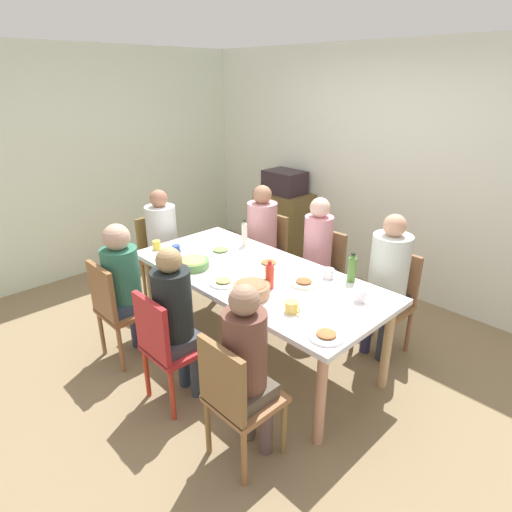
# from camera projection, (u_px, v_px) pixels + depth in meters

# --- Properties ---
(ground_plane) EXTENTS (6.43, 6.43, 0.00)m
(ground_plane) POSITION_uv_depth(u_px,v_px,m) (256.00, 352.00, 3.78)
(ground_plane) COLOR #877252
(wall_back) EXTENTS (5.60, 0.12, 2.60)m
(wall_back) POSITION_uv_depth(u_px,v_px,m) (391.00, 173.00, 4.56)
(wall_back) COLOR silver
(wall_back) RESTS_ON ground_plane
(wall_left) EXTENTS (0.12, 4.15, 2.60)m
(wall_left) POSITION_uv_depth(u_px,v_px,m) (97.00, 163.00, 5.09)
(wall_left) COLOR silver
(wall_left) RESTS_ON ground_plane
(dining_table) EXTENTS (2.22, 1.01, 0.78)m
(dining_table) POSITION_uv_depth(u_px,v_px,m) (256.00, 281.00, 3.50)
(dining_table) COLOR white
(dining_table) RESTS_ON ground_plane
(chair_0) EXTENTS (0.40, 0.40, 0.90)m
(chair_0) POSITION_uv_depth(u_px,v_px,m) (160.00, 253.00, 4.57)
(chair_0) COLOR #935738
(chair_0) RESTS_ON ground_plane
(person_0) EXTENTS (0.31, 0.31, 1.21)m
(person_0) POSITION_uv_depth(u_px,v_px,m) (163.00, 236.00, 4.42)
(person_0) COLOR #2B2A50
(person_0) RESTS_ON ground_plane
(chair_1) EXTENTS (0.40, 0.40, 0.90)m
(chair_1) POSITION_uv_depth(u_px,v_px,m) (235.00, 396.00, 2.52)
(chair_1) COLOR #95643D
(chair_1) RESTS_ON ground_plane
(person_1) EXTENTS (0.30, 0.30, 1.21)m
(person_1) POSITION_uv_depth(u_px,v_px,m) (247.00, 362.00, 2.50)
(person_1) COLOR brown
(person_1) RESTS_ON ground_plane
(chair_2) EXTENTS (0.40, 0.40, 0.90)m
(chair_2) POSITION_uv_depth(u_px,v_px,m) (267.00, 250.00, 4.64)
(chair_2) COLOR brown
(chair_2) RESTS_ON ground_plane
(person_2) EXTENTS (0.32, 0.32, 1.24)m
(person_2) POSITION_uv_depth(u_px,v_px,m) (261.00, 232.00, 4.49)
(person_2) COLOR #3D423C
(person_2) RESTS_ON ground_plane
(chair_3) EXTENTS (0.40, 0.40, 0.90)m
(chair_3) POSITION_uv_depth(u_px,v_px,m) (321.00, 271.00, 4.14)
(chair_3) COLOR brown
(chair_3) RESTS_ON ground_plane
(person_3) EXTENTS (0.30, 0.30, 1.26)m
(person_3) POSITION_uv_depth(u_px,v_px,m) (317.00, 252.00, 4.00)
(person_3) COLOR brown
(person_3) RESTS_ON ground_plane
(chair_4) EXTENTS (0.40, 0.40, 0.90)m
(chair_4) POSITION_uv_depth(u_px,v_px,m) (390.00, 297.00, 3.65)
(chair_4) COLOR #926239
(chair_4) RESTS_ON ground_plane
(person_4) EXTENTS (0.32, 0.32, 1.27)m
(person_4) POSITION_uv_depth(u_px,v_px,m) (388.00, 274.00, 3.50)
(person_4) COLOR #31384B
(person_4) RESTS_ON ground_plane
(chair_5) EXTENTS (0.40, 0.40, 0.90)m
(chair_5) POSITION_uv_depth(u_px,v_px,m) (166.00, 344.00, 3.01)
(chair_5) COLOR #B12628
(chair_5) RESTS_ON ground_plane
(person_5) EXTENTS (0.30, 0.30, 1.22)m
(person_5) POSITION_uv_depth(u_px,v_px,m) (175.00, 314.00, 2.99)
(person_5) COLOR #243242
(person_5) RESTS_ON ground_plane
(chair_6) EXTENTS (0.40, 0.40, 0.90)m
(chair_6) POSITION_uv_depth(u_px,v_px,m) (116.00, 306.00, 3.50)
(chair_6) COLOR #945831
(chair_6) RESTS_ON ground_plane
(person_6) EXTENTS (0.30, 0.30, 1.20)m
(person_6) POSITION_uv_depth(u_px,v_px,m) (123.00, 280.00, 3.48)
(person_6) COLOR #2F314D
(person_6) RESTS_ON ground_plane
(plate_0) EXTENTS (0.23, 0.23, 0.04)m
(plate_0) POSITION_uv_depth(u_px,v_px,m) (269.00, 263.00, 3.62)
(plate_0) COLOR white
(plate_0) RESTS_ON dining_table
(plate_1) EXTENTS (0.25, 0.25, 0.04)m
(plate_1) POSITION_uv_depth(u_px,v_px,m) (220.00, 251.00, 3.88)
(plate_1) COLOR white
(plate_1) RESTS_ON dining_table
(plate_2) EXTENTS (0.22, 0.22, 0.04)m
(plate_2) POSITION_uv_depth(u_px,v_px,m) (223.00, 282.00, 3.29)
(plate_2) COLOR white
(plate_2) RESTS_ON dining_table
(plate_3) EXTENTS (0.22, 0.22, 0.04)m
(plate_3) POSITION_uv_depth(u_px,v_px,m) (304.00, 282.00, 3.29)
(plate_3) COLOR beige
(plate_3) RESTS_ON dining_table
(plate_4) EXTENTS (0.23, 0.23, 0.04)m
(plate_4) POSITION_uv_depth(u_px,v_px,m) (326.00, 335.00, 2.61)
(plate_4) COLOR white
(plate_4) RESTS_ON dining_table
(bowl_0) EXTENTS (0.27, 0.27, 0.11)m
(bowl_0) POSITION_uv_depth(u_px,v_px,m) (252.00, 289.00, 3.09)
(bowl_0) COLOR #9E6F4E
(bowl_0) RESTS_ON dining_table
(bowl_1) EXTENTS (0.26, 0.26, 0.08)m
(bowl_1) POSITION_uv_depth(u_px,v_px,m) (194.00, 263.00, 3.56)
(bowl_1) COLOR #558543
(bowl_1) RESTS_ON dining_table
(cup_0) EXTENTS (0.11, 0.07, 0.08)m
(cup_0) POSITION_uv_depth(u_px,v_px,m) (157.00, 245.00, 3.93)
(cup_0) COLOR yellow
(cup_0) RESTS_ON dining_table
(cup_1) EXTENTS (0.13, 0.09, 0.08)m
(cup_1) POSITION_uv_depth(u_px,v_px,m) (292.00, 307.00, 2.88)
(cup_1) COLOR #E7BE54
(cup_1) RESTS_ON dining_table
(cup_2) EXTENTS (0.11, 0.08, 0.07)m
(cup_2) POSITION_uv_depth(u_px,v_px,m) (254.00, 304.00, 2.92)
(cup_2) COLOR white
(cup_2) RESTS_ON dining_table
(cup_3) EXTENTS (0.12, 0.09, 0.08)m
(cup_3) POSITION_uv_depth(u_px,v_px,m) (329.00, 273.00, 3.38)
(cup_3) COLOR white
(cup_3) RESTS_ON dining_table
(cup_4) EXTENTS (0.12, 0.09, 0.09)m
(cup_4) POSITION_uv_depth(u_px,v_px,m) (361.00, 295.00, 3.03)
(cup_4) COLOR white
(cup_4) RESTS_ON dining_table
(cup_5) EXTENTS (0.11, 0.07, 0.08)m
(cup_5) POSITION_uv_depth(u_px,v_px,m) (176.00, 250.00, 3.84)
(cup_5) COLOR #35519D
(cup_5) RESTS_ON dining_table
(bottle_0) EXTENTS (0.07, 0.07, 0.24)m
(bottle_0) POSITION_uv_depth(u_px,v_px,m) (352.00, 268.00, 3.29)
(bottle_0) COLOR #4C792E
(bottle_0) RESTS_ON dining_table
(bottle_1) EXTENTS (0.05, 0.05, 0.25)m
(bottle_1) POSITION_uv_depth(u_px,v_px,m) (245.00, 233.00, 4.00)
(bottle_1) COLOR silver
(bottle_1) RESTS_ON dining_table
(bottle_2) EXTENTS (0.07, 0.07, 0.22)m
(bottle_2) POSITION_uv_depth(u_px,v_px,m) (270.00, 275.00, 3.19)
(bottle_2) COLOR red
(bottle_2) RESTS_ON dining_table
(side_cabinet) EXTENTS (0.70, 0.44, 0.90)m
(side_cabinet) POSITION_uv_depth(u_px,v_px,m) (283.00, 227.00, 5.54)
(side_cabinet) COLOR brown
(side_cabinet) RESTS_ON ground_plane
(microwave) EXTENTS (0.48, 0.36, 0.28)m
(microwave) POSITION_uv_depth(u_px,v_px,m) (285.00, 182.00, 5.31)
(microwave) COLOR #2D2025
(microwave) RESTS_ON side_cabinet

